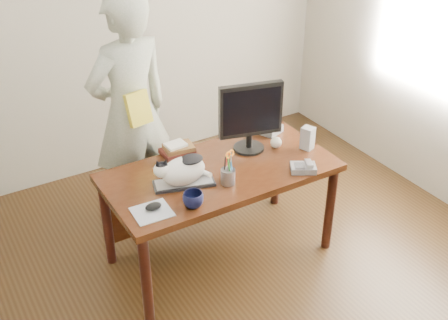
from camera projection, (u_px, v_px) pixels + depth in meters
room at (275, 126)px, 3.12m from camera, size 4.50×4.50×4.50m
desk at (215, 182)px, 4.01m from camera, size 1.60×0.80×0.75m
keyboard at (184, 183)px, 3.70m from camera, size 0.43×0.26×0.02m
cat at (182, 170)px, 3.64m from camera, size 0.39×0.27×0.22m
monitor at (251, 114)px, 3.95m from camera, size 0.46×0.27×0.52m
pen_cup at (228, 175)px, 3.69m from camera, size 0.12×0.12×0.25m
mousepad at (152, 212)px, 3.44m from camera, size 0.24×0.22×0.01m
mouse at (153, 206)px, 3.45m from camera, size 0.11×0.07×0.04m
coffee_mug at (193, 200)px, 3.47m from camera, size 0.17×0.17×0.10m
phone at (304, 167)px, 3.84m from camera, size 0.21×0.19×0.08m
speaker at (308, 138)px, 4.08m from camera, size 0.10×0.11×0.17m
baseball at (276, 142)px, 4.11m from camera, size 0.08×0.08×0.08m
book_stack at (178, 149)px, 4.04m from camera, size 0.24×0.18×0.09m
calculator at (266, 128)px, 4.34m from camera, size 0.23×0.26×0.07m
person at (131, 113)px, 4.20m from camera, size 0.76×0.57×1.88m
held_book at (138, 108)px, 4.01m from camera, size 0.19×0.14×0.25m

